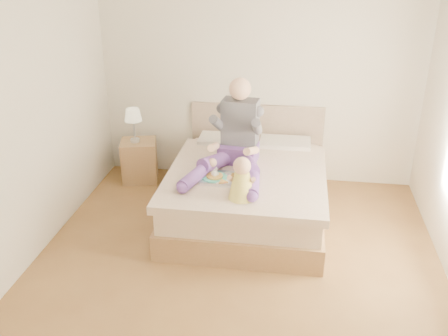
# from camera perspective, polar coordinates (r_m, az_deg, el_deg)

# --- Properties ---
(room) EXTENTS (4.02, 4.22, 2.71)m
(room) POSITION_cam_1_polar(r_m,az_deg,el_deg) (4.26, 2.63, 5.49)
(room) COLOR brown
(room) RESTS_ON ground
(bed) EXTENTS (1.70, 2.18, 1.00)m
(bed) POSITION_cam_1_polar(r_m,az_deg,el_deg) (5.72, 2.77, -2.27)
(bed) COLOR olive
(bed) RESTS_ON ground
(nightstand) EXTENTS (0.53, 0.49, 0.54)m
(nightstand) POSITION_cam_1_polar(r_m,az_deg,el_deg) (6.61, -9.64, 0.83)
(nightstand) COLOR olive
(nightstand) RESTS_ON ground
(lamp) EXTENTS (0.22, 0.22, 0.44)m
(lamp) POSITION_cam_1_polar(r_m,az_deg,el_deg) (6.39, -10.35, 5.78)
(lamp) COLOR silver
(lamp) RESTS_ON nightstand
(adult) EXTENTS (0.83, 1.22, 0.98)m
(adult) POSITION_cam_1_polar(r_m,az_deg,el_deg) (5.44, 1.34, 3.02)
(adult) COLOR #593584
(adult) RESTS_ON bed
(tray) EXTENTS (0.46, 0.37, 0.13)m
(tray) POSITION_cam_1_polar(r_m,az_deg,el_deg) (5.22, -0.11, -1.06)
(tray) COLOR silver
(tray) RESTS_ON bed
(baby) EXTENTS (0.29, 0.38, 0.43)m
(baby) POSITION_cam_1_polar(r_m,az_deg,el_deg) (4.80, 2.06, -1.54)
(baby) COLOR #FFEC50
(baby) RESTS_ON bed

